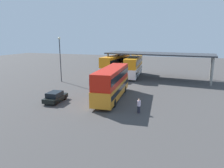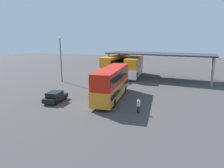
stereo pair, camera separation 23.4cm
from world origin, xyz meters
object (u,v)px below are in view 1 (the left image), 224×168
(parked_hatchback, at_px, (55,97))
(lamppost_tall, at_px, (60,54))
(double_decker_mid_row, at_px, (134,66))
(pedestrian_waiting, at_px, (139,106))
(double_decker_near_canopy, at_px, (116,65))
(double_decker_main, at_px, (112,82))

(parked_hatchback, height_order, lamppost_tall, lamppost_tall)
(double_decker_mid_row, bearing_deg, pedestrian_waiting, -169.93)
(double_decker_near_canopy, bearing_deg, parked_hatchback, -179.08)
(double_decker_mid_row, distance_m, lamppost_tall, 15.17)
(parked_hatchback, relative_size, double_decker_mid_row, 0.34)
(double_decker_near_canopy, bearing_deg, double_decker_mid_row, -87.54)
(double_decker_main, xyz_separation_m, parked_hatchback, (-6.39, -3.80, -1.61))
(parked_hatchback, relative_size, double_decker_near_canopy, 0.32)
(double_decker_mid_row, xyz_separation_m, pedestrian_waiting, (5.18, -20.69, -1.47))
(double_decker_near_canopy, xyz_separation_m, lamppost_tall, (-7.75, -9.43, 2.76))
(double_decker_main, distance_m, parked_hatchback, 7.61)
(lamppost_tall, bearing_deg, parked_hatchback, -61.41)
(double_decker_mid_row, xyz_separation_m, lamppost_tall, (-11.72, -9.20, 2.85))
(double_decker_near_canopy, relative_size, lamppost_tall, 1.43)
(double_decker_near_canopy, bearing_deg, double_decker_main, -158.63)
(double_decker_mid_row, relative_size, lamppost_tall, 1.35)
(double_decker_near_canopy, bearing_deg, pedestrian_waiting, -150.61)
(double_decker_main, height_order, double_decker_near_canopy, double_decker_near_canopy)
(double_decker_main, bearing_deg, lamppost_tall, 55.38)
(double_decker_mid_row, height_order, pedestrian_waiting, double_decker_mid_row)
(parked_hatchback, bearing_deg, lamppost_tall, 25.91)
(double_decker_mid_row, distance_m, pedestrian_waiting, 21.38)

